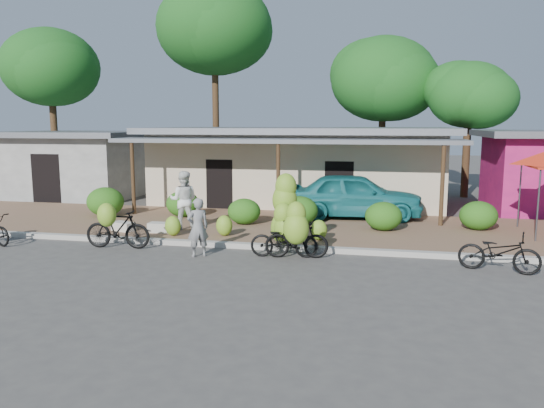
# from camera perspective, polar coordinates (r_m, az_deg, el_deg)

# --- Properties ---
(ground) EXTENTS (100.00, 100.00, 0.00)m
(ground) POSITION_cam_1_polar(r_m,az_deg,el_deg) (13.31, -4.55, -6.76)
(ground) COLOR #484542
(ground) RESTS_ON ground
(sidewalk) EXTENTS (60.00, 6.00, 0.12)m
(sidewalk) POSITION_cam_1_polar(r_m,az_deg,el_deg) (18.02, -0.03, -2.45)
(sidewalk) COLOR brown
(sidewalk) RESTS_ON ground
(curb) EXTENTS (60.00, 0.25, 0.15)m
(curb) POSITION_cam_1_polar(r_m,az_deg,el_deg) (15.16, -2.40, -4.53)
(curb) COLOR #A8A399
(curb) RESTS_ON ground
(shop_main) EXTENTS (13.00, 8.50, 3.35)m
(shop_main) POSITION_cam_1_polar(r_m,az_deg,el_deg) (23.58, 2.98, 4.25)
(shop_main) COLOR beige
(shop_main) RESTS_ON ground
(shop_grey) EXTENTS (7.00, 6.00, 3.15)m
(shop_grey) POSITION_cam_1_polar(r_m,az_deg,el_deg) (27.60, -20.24, 4.15)
(shop_grey) COLOR #AAAAA4
(shop_grey) RESTS_ON ground
(tree_back_left) EXTENTS (5.14, 5.02, 8.43)m
(tree_back_left) POSITION_cam_1_polar(r_m,az_deg,el_deg) (30.92, -22.93, 13.54)
(tree_back_left) COLOR #46331C
(tree_back_left) RESTS_ON ground
(tree_far_center) EXTENTS (6.28, 6.25, 11.11)m
(tree_far_center) POSITION_cam_1_polar(r_m,az_deg,el_deg) (30.36, -6.50, 18.43)
(tree_far_center) COLOR #46331C
(tree_far_center) RESTS_ON ground
(tree_center_right) EXTENTS (5.58, 5.49, 8.01)m
(tree_center_right) POSITION_cam_1_polar(r_m,az_deg,el_deg) (29.01, 11.53, 13.21)
(tree_center_right) COLOR #46331C
(tree_center_right) RESTS_ON ground
(tree_near_right) EXTENTS (4.09, 3.89, 6.49)m
(tree_near_right) POSITION_cam_1_polar(r_m,az_deg,el_deg) (27.19, 20.04, 11.15)
(tree_near_right) COLOR #46331C
(tree_near_right) RESTS_ON ground
(hedge_0) EXTENTS (1.38, 1.24, 1.08)m
(hedge_0) POSITION_cam_1_polar(r_m,az_deg,el_deg) (20.60, -17.49, 0.24)
(hedge_0) COLOR #2B6216
(hedge_0) RESTS_ON sidewalk
(hedge_1) EXTENTS (1.23, 1.11, 0.96)m
(hedge_1) POSITION_cam_1_polar(r_m,az_deg,el_deg) (19.80, -9.58, 0.03)
(hedge_1) COLOR #2B6216
(hedge_1) RESTS_ON sidewalk
(hedge_2) EXTENTS (1.13, 1.02, 0.88)m
(hedge_2) POSITION_cam_1_polar(r_m,az_deg,el_deg) (18.11, -3.01, -0.80)
(hedge_2) COLOR #2B6216
(hedge_2) RESTS_ON sidewalk
(hedge_3) EXTENTS (1.26, 1.14, 0.98)m
(hedge_3) POSITION_cam_1_polar(r_m,az_deg,el_deg) (17.95, 2.96, -0.71)
(hedge_3) COLOR #2B6216
(hedge_3) RESTS_ON sidewalk
(hedge_4) EXTENTS (1.18, 1.06, 0.92)m
(hedge_4) POSITION_cam_1_polar(r_m,az_deg,el_deg) (17.40, 11.90, -1.30)
(hedge_4) COLOR #2B6216
(hedge_4) RESTS_ON sidewalk
(hedge_5) EXTENTS (1.20, 1.08, 0.93)m
(hedge_5) POSITION_cam_1_polar(r_m,az_deg,el_deg) (18.37, 21.32, -1.17)
(hedge_5) COLOR #2B6216
(hedge_5) RESTS_ON sidewalk
(bike_left) EXTENTS (1.93, 1.21, 1.41)m
(bike_left) POSITION_cam_1_polar(r_m,az_deg,el_deg) (15.63, -16.39, -2.41)
(bike_left) COLOR black
(bike_left) RESTS_ON ground
(bike_center) EXTENTS (1.85, 1.26, 2.20)m
(bike_center) POSITION_cam_1_polar(r_m,az_deg,el_deg) (14.32, 1.38, -2.09)
(bike_center) COLOR black
(bike_center) RESTS_ON ground
(bike_right) EXTENTS (1.73, 1.27, 1.61)m
(bike_right) POSITION_cam_1_polar(r_m,az_deg,el_deg) (13.77, 2.65, -3.25)
(bike_right) COLOR black
(bike_right) RESTS_ON ground
(bike_far_right) EXTENTS (1.97, 1.08, 0.98)m
(bike_far_right) POSITION_cam_1_polar(r_m,az_deg,el_deg) (13.84, 23.23, -4.76)
(bike_far_right) COLOR black
(bike_far_right) RESTS_ON ground
(loose_banana_a) EXTENTS (0.49, 0.42, 0.61)m
(loose_banana_a) POSITION_cam_1_polar(r_m,az_deg,el_deg) (16.53, -10.62, -2.32)
(loose_banana_a) COLOR #7FC631
(loose_banana_a) RESTS_ON sidewalk
(loose_banana_b) EXTENTS (0.51, 0.43, 0.63)m
(loose_banana_b) POSITION_cam_1_polar(r_m,az_deg,el_deg) (16.30, -5.15, -2.32)
(loose_banana_b) COLOR #7FC631
(loose_banana_b) RESTS_ON sidewalk
(loose_banana_c) EXTENTS (0.49, 0.41, 0.61)m
(loose_banana_c) POSITION_cam_1_polar(r_m,az_deg,el_deg) (15.69, 5.06, -2.80)
(loose_banana_c) COLOR #7FC631
(loose_banana_c) RESTS_ON sidewalk
(sack_near) EXTENTS (0.86, 0.41, 0.30)m
(sack_near) POSITION_cam_1_polar(r_m,az_deg,el_deg) (17.15, -11.74, -2.49)
(sack_near) COLOR beige
(sack_near) RESTS_ON sidewalk
(sack_far) EXTENTS (0.84, 0.62, 0.28)m
(sack_far) POSITION_cam_1_polar(r_m,az_deg,el_deg) (17.67, -15.70, -2.34)
(sack_far) COLOR beige
(sack_far) RESTS_ON sidewalk
(vendor) EXTENTS (0.69, 0.64, 1.58)m
(vendor) POSITION_cam_1_polar(r_m,az_deg,el_deg) (14.24, -7.97, -2.52)
(vendor) COLOR gray
(vendor) RESTS_ON ground
(bystander) EXTENTS (1.04, 0.87, 1.90)m
(bystander) POSITION_cam_1_polar(r_m,az_deg,el_deg) (17.45, -9.50, 0.42)
(bystander) COLOR white
(bystander) RESTS_ON sidewalk
(teal_van) EXTENTS (4.98, 2.33, 1.65)m
(teal_van) POSITION_cam_1_polar(r_m,az_deg,el_deg) (19.49, 8.93, 0.93)
(teal_van) COLOR #1B757B
(teal_van) RESTS_ON sidewalk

